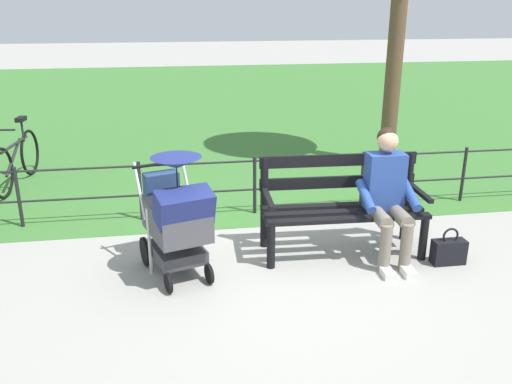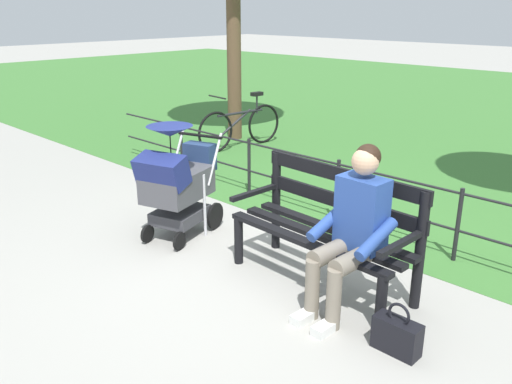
{
  "view_description": "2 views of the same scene",
  "coord_description": "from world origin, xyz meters",
  "px_view_note": "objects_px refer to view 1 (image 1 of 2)",
  "views": [
    {
      "loc": [
        0.92,
        4.68,
        2.4
      ],
      "look_at": [
        0.18,
        -0.03,
        0.7
      ],
      "focal_mm": 37.72,
      "sensor_mm": 36.0,
      "label": 1
    },
    {
      "loc": [
        -3.07,
        3.19,
        2.2
      ],
      "look_at": [
        0.02,
        -0.01,
        0.65
      ],
      "focal_mm": 37.21,
      "sensor_mm": 36.0,
      "label": 2
    }
  ],
  "objects_px": {
    "person_on_bench": "(388,192)",
    "handbag": "(449,251)",
    "park_bench": "(341,201)",
    "bicycle": "(17,160)",
    "stroller": "(176,215)"
  },
  "relations": [
    {
      "from": "park_bench",
      "to": "handbag",
      "type": "height_order",
      "value": "park_bench"
    },
    {
      "from": "bicycle",
      "to": "stroller",
      "type": "bearing_deg",
      "value": 125.65
    },
    {
      "from": "park_bench",
      "to": "bicycle",
      "type": "height_order",
      "value": "park_bench"
    },
    {
      "from": "handbag",
      "to": "park_bench",
      "type": "bearing_deg",
      "value": -26.4
    },
    {
      "from": "person_on_bench",
      "to": "stroller",
      "type": "relative_size",
      "value": 1.11
    },
    {
      "from": "park_bench",
      "to": "handbag",
      "type": "relative_size",
      "value": 4.37
    },
    {
      "from": "person_on_bench",
      "to": "bicycle",
      "type": "xyz_separation_m",
      "value": [
        4.11,
        -2.87,
        -0.31
      ]
    },
    {
      "from": "park_bench",
      "to": "stroller",
      "type": "relative_size",
      "value": 1.41
    },
    {
      "from": "stroller",
      "to": "person_on_bench",
      "type": "bearing_deg",
      "value": -178.15
    },
    {
      "from": "person_on_bench",
      "to": "handbag",
      "type": "bearing_deg",
      "value": 156.37
    },
    {
      "from": "stroller",
      "to": "bicycle",
      "type": "xyz_separation_m",
      "value": [
        2.11,
        -2.94,
        -0.23
      ]
    },
    {
      "from": "park_bench",
      "to": "person_on_bench",
      "type": "distance_m",
      "value": 0.47
    },
    {
      "from": "park_bench",
      "to": "person_on_bench",
      "type": "bearing_deg",
      "value": 149.73
    },
    {
      "from": "bicycle",
      "to": "handbag",
      "type": "bearing_deg",
      "value": 146.31
    },
    {
      "from": "handbag",
      "to": "bicycle",
      "type": "xyz_separation_m",
      "value": [
        4.68,
        -3.12,
        0.24
      ]
    }
  ]
}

